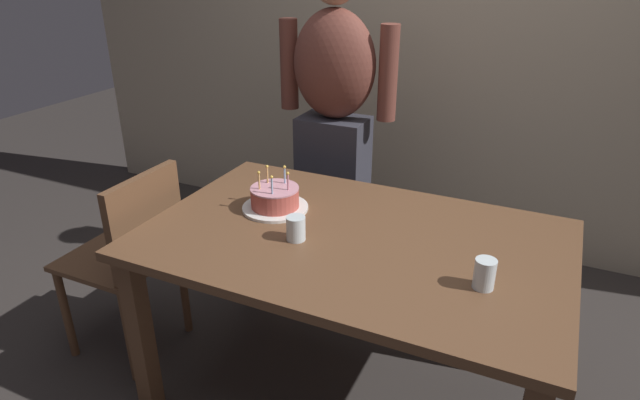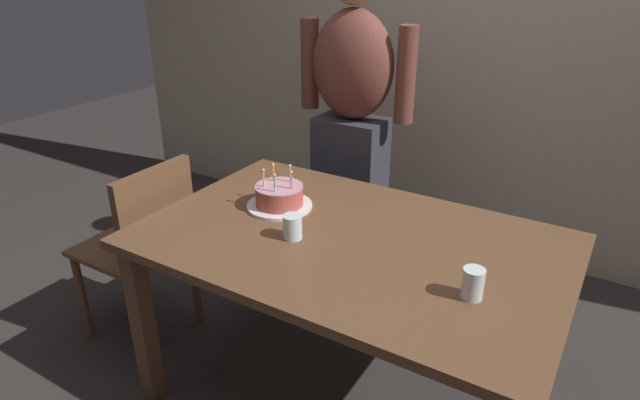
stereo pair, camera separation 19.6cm
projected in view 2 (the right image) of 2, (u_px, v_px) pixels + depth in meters
The scene contains 8 objects.
ground_plane at pixel (346, 394), 2.22m from camera, with size 10.00×10.00×0.00m, color #332D2B.
back_wall at pixel (490, 27), 2.88m from camera, with size 5.20×0.10×2.60m, color tan.
dining_table at pixel (349, 261), 1.95m from camera, with size 1.50×0.96×0.74m.
birthday_cake at pixel (279, 197), 2.12m from camera, with size 0.26×0.26×0.17m.
water_glass_near at pixel (293, 227), 1.89m from camera, with size 0.07×0.07×0.09m, color silver.
water_glass_far at pixel (473, 284), 1.56m from camera, with size 0.07×0.07×0.10m, color silver.
person_man_bearded at pixel (351, 127), 2.66m from camera, with size 0.61×0.27×1.66m.
dining_chair at pixel (145, 240), 2.35m from camera, with size 0.42×0.42×0.87m.
Camera 2 is at (0.78, -1.49, 1.66)m, focal length 30.06 mm.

